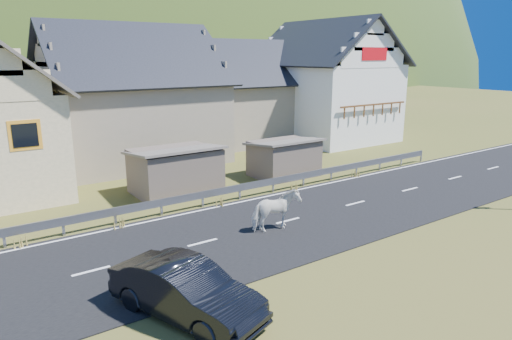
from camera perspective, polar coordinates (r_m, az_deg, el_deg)
ground at (r=19.10m, az=3.99°, el=-6.45°), size 160.00×160.00×0.00m
road at (r=19.09m, az=3.99°, el=-6.39°), size 60.00×7.00×0.04m
lane_markings at (r=19.08m, az=3.99°, el=-6.32°), size 60.00×6.60×0.01m
guardrail at (r=21.76m, az=-2.05°, el=-2.27°), size 28.10×0.09×0.75m
shed_left at (r=23.09m, az=-10.05°, el=-0.13°), size 4.30×3.30×2.40m
shed_right at (r=26.01m, az=3.52°, el=1.44°), size 3.80×2.90×2.20m
house_stone_a at (r=30.73m, az=-15.43°, el=9.78°), size 10.80×9.80×8.90m
house_stone_b at (r=37.03m, az=-1.55°, el=10.31°), size 9.80×8.80×8.10m
house_white at (r=38.34m, az=8.66°, el=11.53°), size 8.80×10.80×9.70m
horse at (r=17.79m, az=2.48°, el=-5.10°), size 1.02×1.97×1.61m
car at (r=12.45m, az=-8.77°, el=-14.68°), size 2.97×4.74×1.48m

